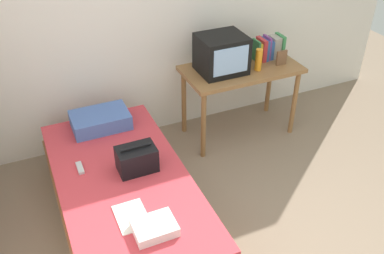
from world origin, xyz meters
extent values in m
plane|color=#84705B|center=(0.00, 0.00, 0.00)|extent=(8.00, 8.00, 0.00)
cube|color=silver|center=(0.00, 2.00, 1.30)|extent=(5.20, 0.10, 2.60)
cube|color=olive|center=(-0.92, 0.72, 0.16)|extent=(1.00, 2.00, 0.33)
cube|color=#C63842|center=(-0.92, 0.72, 0.41)|extent=(0.97, 1.94, 0.17)
cube|color=olive|center=(0.55, 1.53, 0.75)|extent=(1.16, 0.60, 0.04)
cylinder|color=olive|center=(0.03, 1.29, 0.36)|extent=(0.05, 0.05, 0.73)
cylinder|color=olive|center=(1.07, 1.29, 0.36)|extent=(0.05, 0.05, 0.73)
cylinder|color=olive|center=(0.03, 1.77, 0.36)|extent=(0.05, 0.05, 0.73)
cylinder|color=olive|center=(1.07, 1.77, 0.36)|extent=(0.05, 0.05, 0.73)
cube|color=black|center=(0.33, 1.55, 0.95)|extent=(0.44, 0.38, 0.36)
cube|color=#8CB2E0|center=(0.33, 1.36, 0.96)|extent=(0.35, 0.01, 0.26)
cylinder|color=orange|center=(0.67, 1.43, 0.87)|extent=(0.07, 0.07, 0.21)
cube|color=#337F47|center=(0.75, 1.62, 0.87)|extent=(0.02, 0.14, 0.22)
cube|color=gold|center=(0.78, 1.62, 0.86)|extent=(0.02, 0.14, 0.19)
cube|color=#B72D33|center=(0.81, 1.62, 0.88)|extent=(0.04, 0.17, 0.23)
cube|color=#2D5699|center=(0.85, 1.62, 0.87)|extent=(0.03, 0.16, 0.21)
cube|color=#7A3D89|center=(0.88, 1.62, 0.88)|extent=(0.02, 0.14, 0.24)
cube|color=#2D5699|center=(0.91, 1.62, 0.86)|extent=(0.04, 0.14, 0.20)
cube|color=gray|center=(0.95, 1.62, 0.88)|extent=(0.04, 0.14, 0.22)
cube|color=gray|center=(0.99, 1.62, 0.87)|extent=(0.04, 0.13, 0.22)
cube|color=#337F47|center=(1.03, 1.62, 0.88)|extent=(0.03, 0.16, 0.23)
cube|color=brown|center=(0.94, 1.43, 0.84)|extent=(0.11, 0.02, 0.15)
cube|color=#4766AD|center=(-0.90, 1.48, 0.56)|extent=(0.50, 0.34, 0.14)
cube|color=black|center=(-0.78, 0.78, 0.59)|extent=(0.30, 0.20, 0.20)
cylinder|color=black|center=(-0.78, 0.78, 0.71)|extent=(0.24, 0.02, 0.02)
cube|color=white|center=(-0.98, 0.31, 0.50)|extent=(0.21, 0.29, 0.01)
cube|color=black|center=(-0.76, 0.13, 0.50)|extent=(0.04, 0.16, 0.02)
cube|color=#B7B7BC|center=(-1.20, 0.96, 0.50)|extent=(0.04, 0.14, 0.02)
cube|color=white|center=(-0.87, 0.12, 0.53)|extent=(0.28, 0.22, 0.07)
camera|label=1|loc=(-1.43, -1.75, 2.65)|focal=39.88mm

